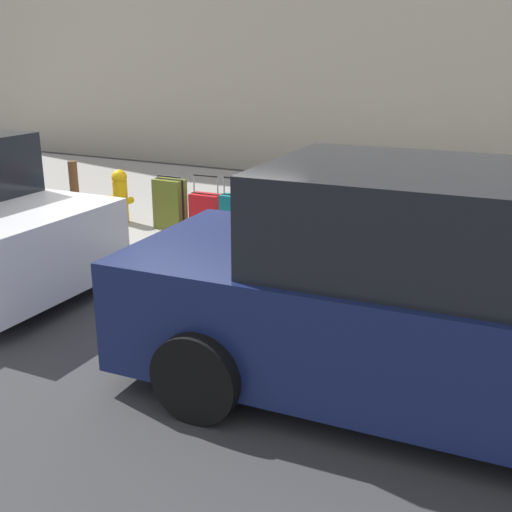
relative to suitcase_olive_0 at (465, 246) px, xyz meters
The scene contains 13 objects.
ground_plane 3.37m from the suitcase_olive_0, 15.59° to the left, with size 40.00×40.00×0.00m, color #333335.
sidewalk_curb 3.61m from the suitcase_olive_0, 26.44° to the right, with size 18.00×5.00×0.14m, color gray.
suitcase_olive_0 is the anchor object (origin of this frame).
suitcase_silver_1 0.56m from the suitcase_olive_0, ahead, with size 0.43×0.25×0.67m.
suitcase_black_2 1.07m from the suitcase_olive_0, ahead, with size 0.36×0.21×0.84m.
suitcase_navy_3 1.59m from the suitcase_olive_0, ahead, with size 0.47×0.22×0.92m.
suitcase_maroon_4 2.15m from the suitcase_olive_0, ahead, with size 0.41×0.26×0.90m.
suitcase_teal_5 2.70m from the suitcase_olive_0, ahead, with size 0.50×0.24×0.81m.
suitcase_red_6 3.27m from the suitcase_olive_0, ahead, with size 0.42×0.24×0.77m.
suitcase_olive_7 3.80m from the suitcase_olive_0, ahead, with size 0.42×0.23×0.73m.
fire_hydrant 4.60m from the suitcase_olive_0, ahead, with size 0.39×0.21×0.74m.
bollard_post 5.29m from the suitcase_olive_0, ahead, with size 0.12×0.12×0.82m, color brown.
parked_car_navy_0 2.69m from the suitcase_olive_0, 94.15° to the left, with size 4.51×2.17×1.69m.
Camera 1 is at (-4.21, 5.97, 2.43)m, focal length 44.73 mm.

